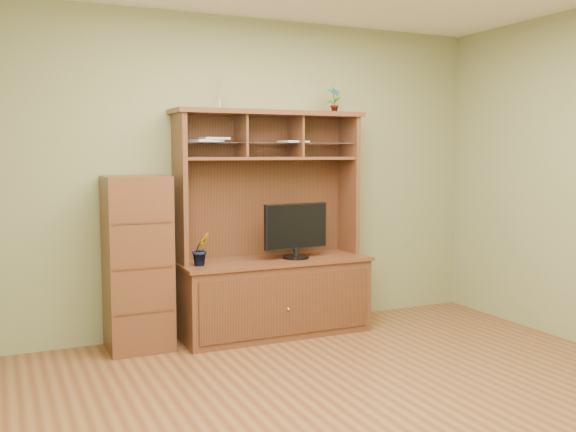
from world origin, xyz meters
TOP-DOWN VIEW (x-y plane):
  - room at (0.00, 0.00)m, footprint 4.54×4.04m
  - media_hutch at (0.10, 1.73)m, footprint 1.66×0.61m
  - monitor at (0.28, 1.65)m, footprint 0.59×0.23m
  - orchid_plant at (-0.56, 1.65)m, footprint 0.17×0.15m
  - top_plant at (0.73, 1.80)m, footprint 0.13×0.09m
  - reed_diffuser at (-0.34, 1.80)m, footprint 0.06×0.06m
  - magazines at (-0.18, 1.80)m, footprint 1.05×0.23m
  - side_cabinet at (-1.04, 1.76)m, footprint 0.49×0.45m

SIDE VIEW (x-z plane):
  - media_hutch at x=0.10m, z-range -0.43..1.47m
  - side_cabinet at x=-1.04m, z-range 0.00..1.37m
  - orchid_plant at x=-0.56m, z-range 0.65..0.92m
  - monitor at x=0.28m, z-range 0.66..1.13m
  - room at x=0.00m, z-range -0.02..2.72m
  - magazines at x=-0.18m, z-range 1.63..1.67m
  - reed_diffuser at x=-0.34m, z-range 1.87..2.15m
  - top_plant at x=0.73m, z-range 1.90..2.13m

